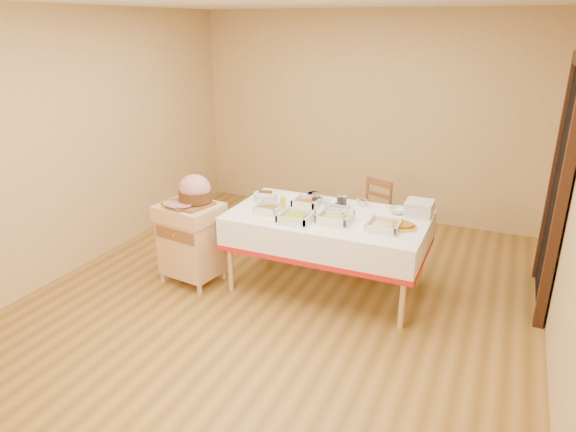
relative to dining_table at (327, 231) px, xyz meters
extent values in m
plane|color=olive|center=(-0.30, -0.30, -0.60)|extent=(5.00, 5.00, 0.00)
plane|color=tan|center=(-0.30, 2.20, 0.70)|extent=(4.50, 0.00, 4.50)
plane|color=tan|center=(-0.30, -2.80, 0.70)|extent=(4.50, 0.00, 4.50)
plane|color=tan|center=(-2.55, -0.30, 0.70)|extent=(0.00, 5.00, 5.00)
cube|color=black|center=(1.91, 0.60, 0.45)|extent=(0.06, 0.90, 2.10)
cube|color=#361C11|center=(1.89, 0.10, 0.45)|extent=(0.08, 0.10, 2.10)
cube|color=#361C11|center=(1.89, 1.10, 0.45)|extent=(0.08, 0.10, 2.10)
cube|color=#E1B37B|center=(0.00, 0.00, 0.13)|extent=(1.80, 1.00, 0.04)
cylinder|color=#E1B37B|center=(-0.82, -0.42, -0.24)|extent=(0.05, 0.05, 0.71)
cylinder|color=#E1B37B|center=(-0.82, 0.42, -0.24)|extent=(0.05, 0.05, 0.71)
cylinder|color=#E1B37B|center=(0.82, -0.42, -0.24)|extent=(0.05, 0.05, 0.71)
cylinder|color=#E1B37B|center=(0.82, 0.42, -0.24)|extent=(0.05, 0.05, 0.71)
cube|color=white|center=(0.00, 0.00, 0.16)|extent=(1.82, 1.02, 0.01)
cube|color=#E1B37B|center=(-1.27, -0.39, -0.22)|extent=(0.58, 0.50, 0.57)
cube|color=#E1B37B|center=(-1.27, -0.39, 0.13)|extent=(0.62, 0.54, 0.14)
cube|color=brown|center=(-1.27, -0.61, -0.03)|extent=(0.47, 0.07, 0.11)
sphere|color=gold|center=(-1.27, -0.62, -0.03)|extent=(0.03, 0.03, 0.03)
cylinder|color=#E1B37B|center=(-1.50, -0.58, -0.55)|extent=(0.05, 0.05, 0.09)
cylinder|color=#E1B37B|center=(-1.50, -0.20, -0.55)|extent=(0.05, 0.05, 0.09)
cylinder|color=#E1B37B|center=(-1.03, -0.58, -0.55)|extent=(0.05, 0.05, 0.09)
cylinder|color=#E1B37B|center=(-1.03, -0.20, -0.55)|extent=(0.05, 0.05, 0.09)
cube|color=brown|center=(0.14, 0.96, -0.19)|extent=(0.48, 0.47, 0.03)
cylinder|color=brown|center=(-0.07, 0.87, -0.40)|extent=(0.03, 0.03, 0.40)
cylinder|color=brown|center=(0.06, 1.17, -0.40)|extent=(0.03, 0.03, 0.40)
cylinder|color=brown|center=(0.22, 0.75, -0.40)|extent=(0.03, 0.03, 0.40)
cylinder|color=brown|center=(0.35, 1.04, -0.40)|extent=(0.03, 0.03, 0.40)
cylinder|color=brown|center=(0.06, 1.17, 0.01)|extent=(0.03, 0.03, 0.43)
cylinder|color=brown|center=(0.35, 1.04, 0.01)|extent=(0.03, 0.03, 0.43)
cube|color=brown|center=(0.20, 1.10, 0.19)|extent=(0.32, 0.16, 0.08)
cube|color=brown|center=(-1.27, -0.39, 0.22)|extent=(0.42, 0.33, 0.03)
ellipsoid|color=#C47E85|center=(-1.22, -0.35, 0.36)|extent=(0.31, 0.28, 0.27)
cylinder|color=#502F12|center=(-1.22, -0.35, 0.29)|extent=(0.32, 0.32, 0.10)
cube|color=silver|center=(-1.32, -0.56, 0.24)|extent=(0.26, 0.12, 0.00)
cylinder|color=silver|center=(-1.35, -0.44, 0.24)|extent=(0.30, 0.09, 0.01)
cube|color=silver|center=(-0.54, -0.15, 0.17)|extent=(0.23, 0.23, 0.01)
ellipsoid|color=red|center=(-0.54, -0.15, 0.19)|extent=(0.17, 0.17, 0.06)
cylinder|color=silver|center=(-0.49, -0.18, 0.19)|extent=(0.14, 0.01, 0.10)
cube|color=silver|center=(-0.21, -0.28, 0.17)|extent=(0.28, 0.28, 0.02)
ellipsoid|color=yellow|center=(-0.21, -0.28, 0.20)|extent=(0.21, 0.21, 0.07)
cylinder|color=silver|center=(-0.14, -0.30, 0.20)|extent=(0.16, 0.01, 0.11)
cube|color=silver|center=(0.11, -0.14, 0.17)|extent=(0.29, 0.29, 0.02)
ellipsoid|color=tan|center=(0.11, -0.14, 0.20)|extent=(0.22, 0.22, 0.08)
cylinder|color=silver|center=(0.18, -0.17, 0.20)|extent=(0.16, 0.01, 0.12)
cube|color=silver|center=(0.56, -0.15, 0.17)|extent=(0.27, 0.27, 0.01)
ellipsoid|color=#E4BB6C|center=(0.56, -0.15, 0.19)|extent=(0.21, 0.21, 0.07)
cylinder|color=silver|center=(0.62, -0.18, 0.20)|extent=(0.14, 0.01, 0.10)
cube|color=silver|center=(-0.27, 0.14, 0.17)|extent=(0.24, 0.24, 0.02)
ellipsoid|color=#BA510D|center=(-0.27, 0.14, 0.19)|extent=(0.18, 0.18, 0.06)
cylinder|color=silver|center=(-0.22, 0.11, 0.20)|extent=(0.16, 0.01, 0.11)
cube|color=silver|center=(0.07, 0.03, 0.17)|extent=(0.20, 0.20, 0.01)
ellipsoid|color=maroon|center=(0.07, 0.03, 0.19)|extent=(0.15, 0.15, 0.05)
cylinder|color=silver|center=(0.11, 0.01, 0.19)|extent=(0.13, 0.01, 0.10)
cylinder|color=silver|center=(-0.77, 0.25, 0.19)|extent=(0.12, 0.12, 0.05)
cylinder|color=black|center=(-0.77, 0.25, 0.21)|extent=(0.09, 0.09, 0.02)
cylinder|color=navy|center=(-0.29, 0.38, 0.19)|extent=(0.14, 0.14, 0.06)
cylinder|color=maroon|center=(-0.29, 0.38, 0.21)|extent=(0.11, 0.11, 0.02)
cylinder|color=silver|center=(0.21, 0.38, 0.19)|extent=(0.11, 0.11, 0.05)
cylinder|color=#BA510D|center=(0.21, 0.38, 0.21)|extent=(0.09, 0.09, 0.02)
imported|color=silver|center=(-0.07, 0.30, 0.18)|extent=(0.18, 0.18, 0.04)
imported|color=silver|center=(0.58, 0.30, 0.19)|extent=(0.20, 0.20, 0.05)
cylinder|color=silver|center=(-0.20, 0.21, 0.21)|extent=(0.09, 0.09, 0.10)
cylinder|color=silver|center=(-0.20, 0.21, 0.27)|extent=(0.09, 0.09, 0.01)
cylinder|color=black|center=(-0.20, 0.21, 0.20)|extent=(0.07, 0.07, 0.08)
cylinder|color=silver|center=(0.05, 0.26, 0.22)|extent=(0.10, 0.10, 0.12)
cylinder|color=silver|center=(0.05, 0.26, 0.29)|extent=(0.10, 0.10, 0.01)
cylinder|color=black|center=(0.05, 0.26, 0.20)|extent=(0.08, 0.08, 0.09)
cylinder|color=gold|center=(-0.43, -0.07, 0.23)|extent=(0.05, 0.05, 0.13)
cone|color=gold|center=(-0.43, -0.07, 0.31)|extent=(0.03, 0.03, 0.03)
cylinder|color=beige|center=(-0.71, 0.12, 0.20)|extent=(0.23, 0.23, 0.08)
cube|color=silver|center=(0.77, 0.33, 0.17)|extent=(0.24, 0.24, 0.01)
cube|color=silver|center=(0.77, 0.33, 0.18)|extent=(0.24, 0.24, 0.01)
cube|color=silver|center=(0.77, 0.33, 0.20)|extent=(0.24, 0.24, 0.01)
cube|color=silver|center=(0.77, 0.33, 0.21)|extent=(0.24, 0.24, 0.01)
cube|color=silver|center=(0.77, 0.33, 0.23)|extent=(0.24, 0.24, 0.01)
cube|color=silver|center=(0.77, 0.33, 0.24)|extent=(0.24, 0.24, 0.01)
cube|color=silver|center=(0.77, 0.33, 0.26)|extent=(0.24, 0.24, 0.01)
cube|color=silver|center=(0.77, 0.33, 0.27)|extent=(0.24, 0.24, 0.01)
cube|color=silver|center=(0.77, 0.33, 0.29)|extent=(0.24, 0.24, 0.01)
ellipsoid|color=gold|center=(0.66, -0.05, 0.18)|extent=(0.32, 0.23, 0.03)
ellipsoid|color=#AD6F12|center=(0.66, -0.05, 0.19)|extent=(0.28, 0.19, 0.03)
camera|label=1|loc=(1.46, -4.23, 1.82)|focal=32.00mm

